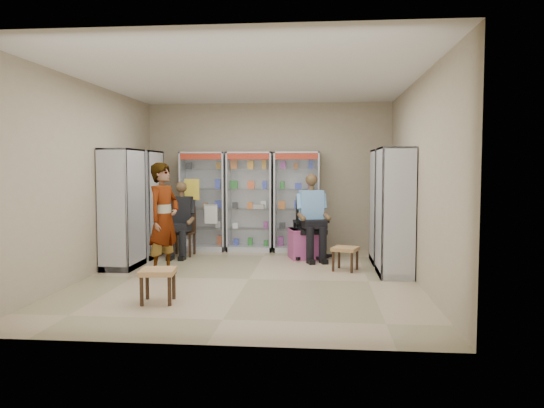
# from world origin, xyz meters

# --- Properties ---
(floor) EXTENTS (6.00, 6.00, 0.00)m
(floor) POSITION_xyz_m (0.00, 0.00, 0.00)
(floor) COLOR tan
(floor) RESTS_ON ground
(room_shell) EXTENTS (5.02, 6.02, 3.01)m
(room_shell) POSITION_xyz_m (0.00, 0.00, 1.97)
(room_shell) COLOR tan
(room_shell) RESTS_ON ground
(cabinet_back_left) EXTENTS (0.90, 0.50, 2.00)m
(cabinet_back_left) POSITION_xyz_m (-1.30, 2.73, 1.00)
(cabinet_back_left) COLOR silver
(cabinet_back_left) RESTS_ON floor
(cabinet_back_mid) EXTENTS (0.90, 0.50, 2.00)m
(cabinet_back_mid) POSITION_xyz_m (-0.35, 2.73, 1.00)
(cabinet_back_mid) COLOR silver
(cabinet_back_mid) RESTS_ON floor
(cabinet_back_right) EXTENTS (0.90, 0.50, 2.00)m
(cabinet_back_right) POSITION_xyz_m (0.60, 2.73, 1.00)
(cabinet_back_right) COLOR #A2A4A9
(cabinet_back_right) RESTS_ON floor
(cabinet_right_far) EXTENTS (0.90, 0.50, 2.00)m
(cabinet_right_far) POSITION_xyz_m (2.23, 1.60, 1.00)
(cabinet_right_far) COLOR #A5A6AC
(cabinet_right_far) RESTS_ON floor
(cabinet_right_near) EXTENTS (0.90, 0.50, 2.00)m
(cabinet_right_near) POSITION_xyz_m (2.23, 0.50, 1.00)
(cabinet_right_near) COLOR #9EA0A4
(cabinet_right_near) RESTS_ON floor
(cabinet_left_far) EXTENTS (0.90, 0.50, 2.00)m
(cabinet_left_far) POSITION_xyz_m (-2.23, 1.80, 1.00)
(cabinet_left_far) COLOR #A5A8AC
(cabinet_left_far) RESTS_ON floor
(cabinet_left_near) EXTENTS (0.90, 0.50, 2.00)m
(cabinet_left_near) POSITION_xyz_m (-2.23, 0.70, 1.00)
(cabinet_left_near) COLOR #A1A4A8
(cabinet_left_near) RESTS_ON floor
(wooden_chair) EXTENTS (0.42, 0.42, 0.94)m
(wooden_chair) POSITION_xyz_m (-1.55, 2.00, 0.47)
(wooden_chair) COLOR #322013
(wooden_chair) RESTS_ON floor
(seated_customer) EXTENTS (0.44, 0.60, 1.34)m
(seated_customer) POSITION_xyz_m (-1.55, 1.95, 0.67)
(seated_customer) COLOR black
(seated_customer) RESTS_ON floor
(office_chair) EXTENTS (0.78, 0.78, 1.16)m
(office_chair) POSITION_xyz_m (0.90, 1.89, 0.58)
(office_chair) COLOR black
(office_chair) RESTS_ON floor
(seated_shopkeeper) EXTENTS (0.65, 0.78, 1.47)m
(seated_shopkeeper) POSITION_xyz_m (0.90, 1.84, 0.74)
(seated_shopkeeper) COLOR #6691CB
(seated_shopkeeper) RESTS_ON floor
(pink_trunk) EXTENTS (0.70, 0.68, 0.55)m
(pink_trunk) POSITION_xyz_m (0.80, 1.92, 0.28)
(pink_trunk) COLOR #BC4BA1
(pink_trunk) RESTS_ON floor
(tea_glass) EXTENTS (0.07, 0.07, 0.10)m
(tea_glass) POSITION_xyz_m (0.79, 1.90, 0.61)
(tea_glass) COLOR #5F2308
(tea_glass) RESTS_ON pink_trunk
(woven_stool_a) EXTENTS (0.50, 0.50, 0.39)m
(woven_stool_a) POSITION_xyz_m (1.48, 0.80, 0.19)
(woven_stool_a) COLOR #AA8A47
(woven_stool_a) RESTS_ON floor
(woven_stool_b) EXTENTS (0.47, 0.47, 0.42)m
(woven_stool_b) POSITION_xyz_m (-0.95, -1.48, 0.21)
(woven_stool_b) COLOR olive
(woven_stool_b) RESTS_ON floor
(standing_man) EXTENTS (0.63, 0.75, 1.77)m
(standing_man) POSITION_xyz_m (-1.38, 0.23, 0.88)
(standing_man) COLOR gray
(standing_man) RESTS_ON floor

